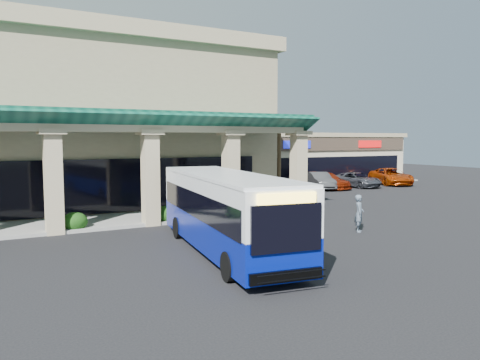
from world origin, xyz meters
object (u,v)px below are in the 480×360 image
car_extra (391,176)px  pedestrian (359,213)px  car_gray (356,180)px  car_silver (272,184)px  car_white (319,181)px  transit_bus (226,213)px  car_red (326,181)px

car_extra → pedestrian: bearing=-117.8°
pedestrian → car_gray: bearing=0.9°
pedestrian → car_extra: bearing=-6.6°
pedestrian → car_gray: 20.89m
car_silver → car_extra: size_ratio=0.73×
car_white → transit_bus: bearing=-118.6°
car_silver → car_white: 4.82m
pedestrian → car_extra: pedestrian is taller
car_silver → car_extra: car_extra is taller
car_silver → car_extra: bearing=16.8°
car_silver → car_red: car_red is taller
car_extra → car_gray: bearing=-155.1°
car_gray → car_extra: size_ratio=0.85×
car_silver → car_red: bearing=17.8°
car_silver → car_gray: bearing=15.8°
transit_bus → car_extra: size_ratio=1.92×
car_gray → car_extra: 4.52m
car_white → car_extra: (8.59, 0.02, 0.04)m
transit_bus → car_extra: (25.86, 16.13, -0.72)m
transit_bus → car_silver: size_ratio=2.61×
transit_bus → car_red: 24.26m
car_silver → car_red: (5.64, 0.15, 0.01)m
pedestrian → car_white: 18.53m
car_red → car_extra: car_extra is taller
pedestrian → car_gray: size_ratio=0.37×
pedestrian → car_silver: pedestrian is taller
transit_bus → car_silver: (12.45, 16.00, -0.80)m
car_red → car_gray: car_red is taller
car_red → car_gray: (3.26, -0.23, -0.05)m
car_red → car_extra: (7.77, -0.02, 0.07)m
car_silver → car_gray: (8.90, -0.08, -0.04)m
pedestrian → car_white: bearing=10.6°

